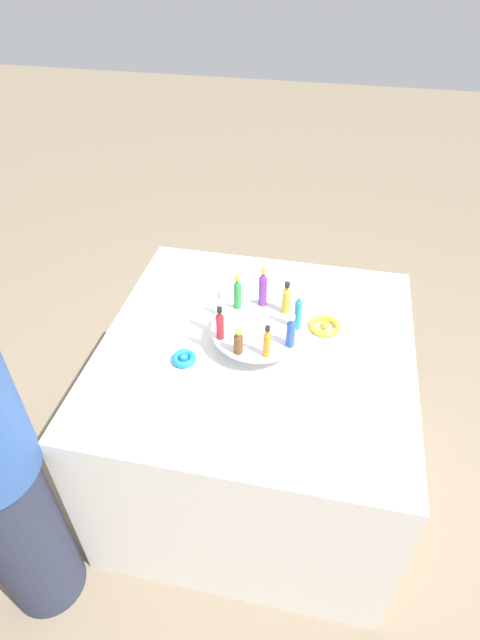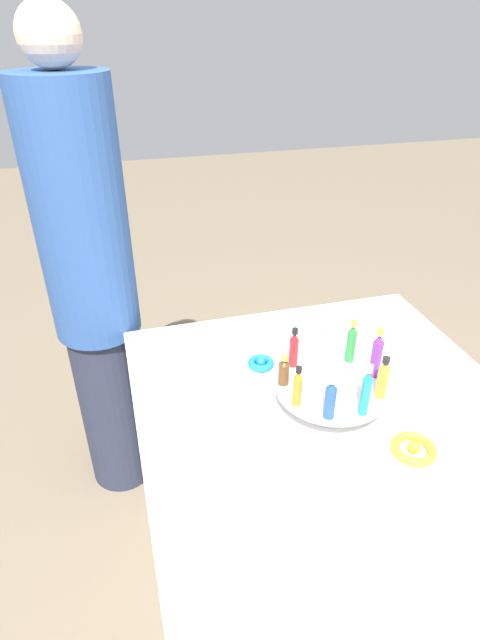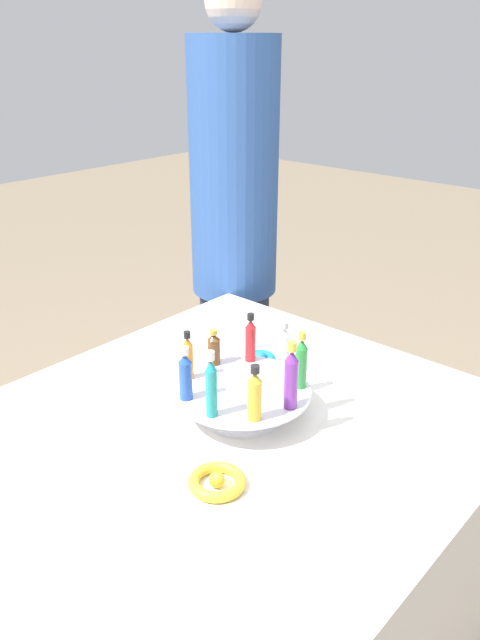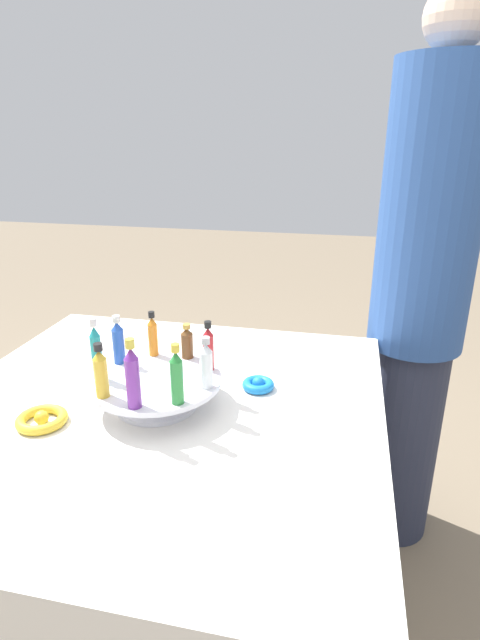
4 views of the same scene
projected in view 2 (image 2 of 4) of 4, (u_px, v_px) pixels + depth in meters
ground_plane at (309, 568)px, 1.75m from camera, size 12.00×12.00×0.00m
party_table at (317, 497)px, 1.55m from camera, size 1.03×1.03×0.75m
display_stand at (330, 391)px, 1.33m from camera, size 0.30×0.30×0.07m
bottle_red at (294, 349)px, 1.36m from camera, size 0.03×0.03×0.12m
bottle_brown at (284, 371)px, 1.30m from camera, size 0.03×0.03×0.09m
bottle_orange at (297, 387)px, 1.22m from camera, size 0.02×0.02×0.11m
bottle_blue at (330, 399)px, 1.18m from camera, size 0.03×0.03×0.12m
bottle_teal at (366, 392)px, 1.19m from camera, size 0.02×0.02×0.14m
bottle_gold at (383, 379)px, 1.25m from camera, size 0.03×0.03×0.12m
bottle_purple at (377, 354)px, 1.32m from camera, size 0.03×0.03×0.15m
bottle_green at (351, 342)px, 1.38m from camera, size 0.03×0.03×0.13m
bottle_clear at (320, 341)px, 1.40m from camera, size 0.03×0.03×0.12m
ribbon_bow_blue at (261, 363)px, 1.50m from camera, size 0.08×0.08×0.03m
ribbon_bow_gold at (414, 449)px, 1.20m from camera, size 0.11×0.11×0.03m
person_figure at (94, 291)px, 1.68m from camera, size 0.29×0.29×1.70m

